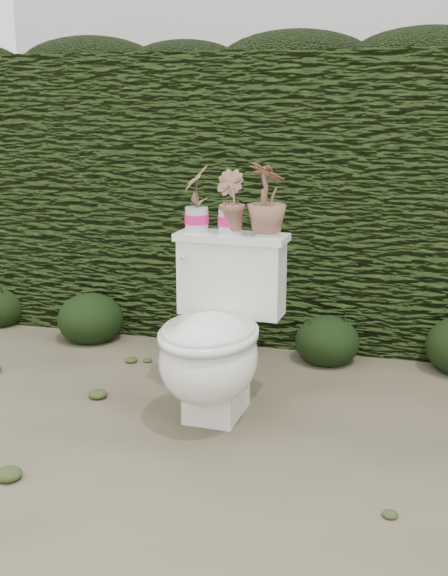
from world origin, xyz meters
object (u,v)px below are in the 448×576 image
(toilet, at_px, (215,340))
(potted_plant_left, at_px, (197,200))
(potted_plant_center, at_px, (230,204))
(potted_plant_right, at_px, (267,201))

(toilet, relative_size, potted_plant_left, 2.73)
(toilet, relative_size, potted_plant_center, 2.92)
(toilet, distance_m, potted_plant_right, 0.64)
(toilet, height_order, potted_plant_right, potted_plant_right)
(potted_plant_center, height_order, potted_plant_right, potted_plant_right)
(potted_plant_center, bearing_deg, potted_plant_left, 34.80)
(potted_plant_right, bearing_deg, toilet, 88.36)
(potted_plant_left, distance_m, potted_plant_center, 0.16)
(potted_plant_left, relative_size, potted_plant_center, 1.07)
(toilet, distance_m, potted_plant_left, 0.63)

